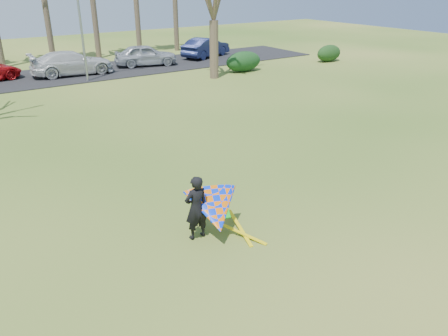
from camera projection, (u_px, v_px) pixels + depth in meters
ground at (262, 224)px, 12.94m from camera, size 100.00×100.00×0.00m
parking_strip at (48, 77)px, 31.88m from camera, size 46.00×7.00×0.06m
streetlight at (82, 14)px, 28.93m from camera, size 2.28×0.18×8.00m
hedge_near at (243, 62)px, 33.56m from camera, size 3.07×1.39×1.54m
hedge_far at (329, 53)px, 37.61m from camera, size 2.54×1.19×1.41m
car_3 at (72, 63)px, 32.17m from camera, size 6.05×2.77×1.71m
car_4 at (146, 55)px, 35.51m from camera, size 5.31×3.18×1.69m
car_5 at (206, 47)px, 39.35m from camera, size 5.48×3.66×1.71m
kite_flyer at (212, 210)px, 11.99m from camera, size 2.13×2.39×2.04m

